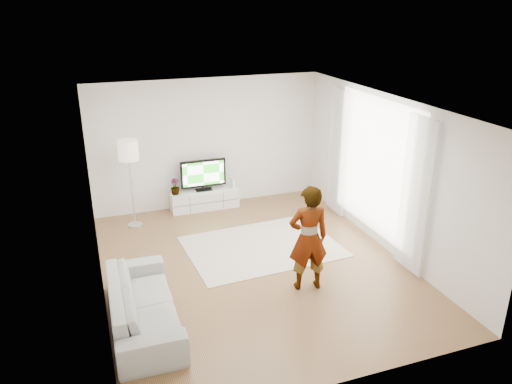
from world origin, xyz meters
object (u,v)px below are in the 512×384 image
object	(u,v)px
media_console	(205,199)
sofa	(143,304)
player	(308,238)
television	(203,174)
floor_lamp	(128,154)
rug	(262,247)

from	to	relation	value
media_console	sofa	bearing A→B (deg)	-115.97
media_console	player	xyz separation A→B (m)	(0.74, -3.69, 0.67)
media_console	television	bearing A→B (deg)	90.00
sofa	media_console	bearing A→B (deg)	-24.94
television	sofa	bearing A→B (deg)	-115.81
media_console	floor_lamp	world-z (taller)	floor_lamp
sofa	floor_lamp	size ratio (longest dim) A/B	1.26
television	rug	distance (m)	2.38
rug	floor_lamp	bearing A→B (deg)	140.08
rug	player	size ratio (longest dim) A/B	1.59
media_console	rug	xyz separation A→B (m)	(0.55, -2.15, -0.20)
sofa	floor_lamp	bearing A→B (deg)	-3.75
media_console	player	world-z (taller)	player
player	rug	bearing A→B (deg)	-74.97
media_console	sofa	xyz separation A→B (m)	(-1.84, -3.78, 0.12)
media_console	rug	bearing A→B (deg)	-75.61
media_console	player	bearing A→B (deg)	-78.70
player	sofa	size ratio (longest dim) A/B	0.76
player	media_console	bearing A→B (deg)	-70.55
player	floor_lamp	size ratio (longest dim) A/B	0.96
television	floor_lamp	distance (m)	1.77
television	player	distance (m)	3.79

